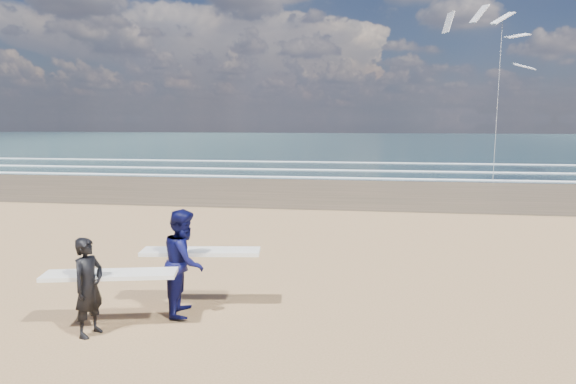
# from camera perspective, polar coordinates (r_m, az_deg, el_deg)

# --- Properties ---
(ocean) EXTENTS (220.00, 100.00, 0.02)m
(ocean) POSITION_cam_1_polar(r_m,az_deg,el_deg) (81.15, 19.13, 5.19)
(ocean) COLOR #182D35
(ocean) RESTS_ON ground
(surfer_near) EXTENTS (2.26, 1.18, 1.64)m
(surfer_near) POSITION_cam_1_polar(r_m,az_deg,el_deg) (9.12, -20.91, -9.59)
(surfer_near) COLOR black
(surfer_near) RESTS_ON ground
(surfer_far) EXTENTS (2.25, 1.28, 1.93)m
(surfer_far) POSITION_cam_1_polar(r_m,az_deg,el_deg) (9.56, -11.34, -7.55)
(surfer_far) COLOR #0A0C3D
(surfer_far) RESTS_ON ground
(kite_1) EXTENTS (6.45, 4.81, 10.98)m
(kite_1) POSITION_cam_1_polar(r_m,az_deg,el_deg) (34.23, 22.43, 12.18)
(kite_1) COLOR slate
(kite_1) RESTS_ON ground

